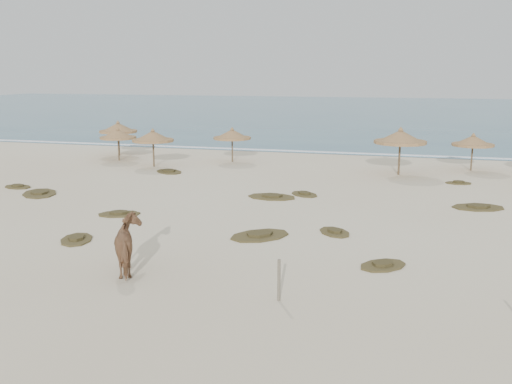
# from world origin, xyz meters

# --- Properties ---
(ground) EXTENTS (160.00, 160.00, 0.00)m
(ground) POSITION_xyz_m (0.00, 0.00, 0.00)
(ground) COLOR beige
(ground) RESTS_ON ground
(ocean) EXTENTS (200.00, 100.00, 0.01)m
(ocean) POSITION_xyz_m (0.00, 75.00, 0.00)
(ocean) COLOR #255570
(ocean) RESTS_ON ground
(foam_line) EXTENTS (70.00, 0.60, 0.01)m
(foam_line) POSITION_xyz_m (0.00, 26.00, 0.00)
(foam_line) COLOR white
(foam_line) RESTS_ON ground
(palapa_0) EXTENTS (3.68, 3.68, 2.66)m
(palapa_0) POSITION_xyz_m (-13.81, 20.25, 2.07)
(palapa_0) COLOR brown
(palapa_0) RESTS_ON ground
(palapa_1) EXTENTS (3.09, 3.09, 2.41)m
(palapa_1) POSITION_xyz_m (-12.54, 17.87, 1.87)
(palapa_1) COLOR brown
(palapa_1) RESTS_ON ground
(palapa_2) EXTENTS (3.19, 3.19, 2.59)m
(palapa_2) POSITION_xyz_m (-8.93, 16.06, 2.01)
(palapa_2) COLOR brown
(palapa_2) RESTS_ON ground
(palapa_3) EXTENTS (3.44, 3.44, 2.48)m
(palapa_3) POSITION_xyz_m (-4.44, 19.43, 1.92)
(palapa_3) COLOR brown
(palapa_3) RESTS_ON ground
(palapa_4) EXTENTS (3.67, 3.67, 2.99)m
(palapa_4) POSITION_xyz_m (7.12, 17.24, 2.32)
(palapa_4) COLOR brown
(palapa_4) RESTS_ON ground
(palapa_5) EXTENTS (3.36, 3.36, 2.46)m
(palapa_5) POSITION_xyz_m (11.60, 20.06, 1.91)
(palapa_5) COLOR brown
(palapa_5) RESTS_ON ground
(horse) EXTENTS (1.94, 2.32, 1.80)m
(horse) POSITION_xyz_m (-0.64, -3.10, 0.90)
(horse) COLOR brown
(horse) RESTS_ON ground
(fence_post_near) EXTENTS (0.11, 0.11, 1.21)m
(fence_post_near) POSITION_xyz_m (4.47, -4.12, 0.61)
(fence_post_near) COLOR #6C6351
(fence_post_near) RESTS_ON ground
(scrub_1) EXTENTS (2.92, 3.11, 0.16)m
(scrub_1) POSITION_xyz_m (-10.87, 6.35, 0.05)
(scrub_1) COLOR brown
(scrub_1) RESTS_ON ground
(scrub_2) EXTENTS (2.22, 1.84, 0.16)m
(scrub_2) POSITION_xyz_m (-4.68, 3.50, 0.05)
(scrub_2) COLOR brown
(scrub_2) RESTS_ON ground
(scrub_3) EXTENTS (2.54, 1.68, 0.16)m
(scrub_3) POSITION_xyz_m (1.08, 8.81, 0.05)
(scrub_3) COLOR brown
(scrub_3) RESTS_ON ground
(scrub_4) EXTENTS (1.81, 1.97, 0.16)m
(scrub_4) POSITION_xyz_m (5.06, 3.13, 0.05)
(scrub_4) COLOR brown
(scrub_4) RESTS_ON ground
(scrub_5) EXTENTS (2.81, 2.23, 0.16)m
(scrub_5) POSITION_xyz_m (11.00, 9.16, 0.05)
(scrub_5) COLOR brown
(scrub_5) RESTS_ON ground
(scrub_6) EXTENTS (2.58, 2.49, 0.16)m
(scrub_6) POSITION_xyz_m (-7.03, 14.28, 0.05)
(scrub_6) COLOR brown
(scrub_6) RESTS_ON ground
(scrub_7) EXTENTS (2.01, 2.02, 0.16)m
(scrub_7) POSITION_xyz_m (2.57, 9.85, 0.05)
(scrub_7) COLOR brown
(scrub_7) RESTS_ON ground
(scrub_8) EXTENTS (1.96, 1.55, 0.16)m
(scrub_8) POSITION_xyz_m (-13.15, 7.56, 0.05)
(scrub_8) COLOR brown
(scrub_8) RESTS_ON ground
(scrub_9) EXTENTS (2.90, 2.92, 0.16)m
(scrub_9) POSITION_xyz_m (2.30, 1.89, 0.05)
(scrub_9) COLOR brown
(scrub_9) RESTS_ON ground
(scrub_10) EXTENTS (1.59, 1.16, 0.16)m
(scrub_10) POSITION_xyz_m (10.53, 15.23, 0.05)
(scrub_10) COLOR brown
(scrub_10) RESTS_ON ground
(scrub_11) EXTENTS (1.81, 2.13, 0.16)m
(scrub_11) POSITION_xyz_m (-4.30, -0.50, 0.05)
(scrub_11) COLOR brown
(scrub_11) RESTS_ON ground
(scrub_12) EXTENTS (2.03, 2.05, 0.16)m
(scrub_12) POSITION_xyz_m (7.13, -0.41, 0.05)
(scrub_12) COLOR brown
(scrub_12) RESTS_ON ground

